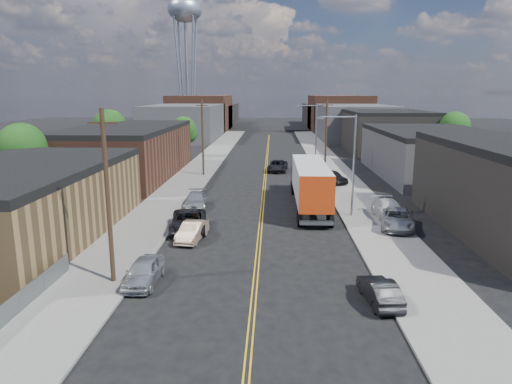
# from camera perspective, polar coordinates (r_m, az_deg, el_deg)

# --- Properties ---
(ground) EXTENTS (260.00, 260.00, 0.00)m
(ground) POSITION_cam_1_polar(r_m,az_deg,el_deg) (75.16, 1.35, 4.04)
(ground) COLOR black
(ground) RESTS_ON ground
(centerline) EXTENTS (0.32, 120.00, 0.01)m
(centerline) POSITION_cam_1_polar(r_m,az_deg,el_deg) (60.35, 1.16, 2.00)
(centerline) COLOR gold
(centerline) RESTS_ON ground
(sidewalk_left) EXTENTS (5.00, 140.00, 0.15)m
(sidewalk_left) POSITION_cam_1_polar(r_m,az_deg,el_deg) (61.23, -7.77, 2.11)
(sidewalk_left) COLOR slate
(sidewalk_left) RESTS_ON ground
(sidewalk_right) EXTENTS (5.00, 140.00, 0.15)m
(sidewalk_right) POSITION_cam_1_polar(r_m,az_deg,el_deg) (60.94, 10.13, 1.98)
(sidewalk_right) COLOR slate
(sidewalk_right) RESTS_ON ground
(warehouse_tan) EXTENTS (12.00, 22.00, 5.60)m
(warehouse_tan) POSITION_cam_1_polar(r_m,az_deg,el_deg) (38.35, -27.58, -1.14)
(warehouse_tan) COLOR olive
(warehouse_tan) RESTS_ON ground
(warehouse_brown) EXTENTS (12.00, 26.00, 6.60)m
(warehouse_brown) POSITION_cam_1_polar(r_m,az_deg,el_deg) (61.83, -15.83, 4.88)
(warehouse_brown) COLOR #4F2C1F
(warehouse_brown) RESTS_ON ground
(industrial_right_b) EXTENTS (14.00, 24.00, 6.10)m
(industrial_right_b) POSITION_cam_1_polar(r_m,az_deg,el_deg) (64.41, 21.22, 4.57)
(industrial_right_b) COLOR #3A3A3D
(industrial_right_b) RESTS_ON ground
(industrial_right_c) EXTENTS (14.00, 22.00, 7.60)m
(industrial_right_c) POSITION_cam_1_polar(r_m,az_deg,el_deg) (89.18, 15.87, 7.34)
(industrial_right_c) COLOR black
(industrial_right_c) RESTS_ON ground
(skyline_left_a) EXTENTS (16.00, 30.00, 8.00)m
(skyline_left_a) POSITION_cam_1_polar(r_m,az_deg,el_deg) (111.57, -8.84, 8.67)
(skyline_left_a) COLOR #3A3A3D
(skyline_left_a) RESTS_ON ground
(skyline_right_a) EXTENTS (16.00, 30.00, 8.00)m
(skyline_right_a) POSITION_cam_1_polar(r_m,az_deg,el_deg) (111.23, 12.09, 8.53)
(skyline_right_a) COLOR #3A3A3D
(skyline_right_a) RESTS_ON ground
(skyline_left_b) EXTENTS (16.00, 26.00, 10.00)m
(skyline_left_b) POSITION_cam_1_polar(r_m,az_deg,el_deg) (136.12, -6.86, 9.77)
(skyline_left_b) COLOR #4F2C1F
(skyline_left_b) RESTS_ON ground
(skyline_right_b) EXTENTS (16.00, 26.00, 10.00)m
(skyline_right_b) POSITION_cam_1_polar(r_m,az_deg,el_deg) (135.84, 10.30, 9.66)
(skyline_right_b) COLOR #4F2C1F
(skyline_right_b) RESTS_ON ground
(skyline_left_c) EXTENTS (16.00, 40.00, 7.00)m
(skyline_left_c) POSITION_cam_1_polar(r_m,az_deg,el_deg) (155.96, -5.71, 9.56)
(skyline_left_c) COLOR black
(skyline_left_c) RESTS_ON ground
(skyline_right_c) EXTENTS (16.00, 40.00, 7.00)m
(skyline_right_c) POSITION_cam_1_polar(r_m,az_deg,el_deg) (155.72, 9.24, 9.46)
(skyline_right_c) COLOR black
(skyline_right_c) RESTS_ON ground
(water_tower) EXTENTS (9.00, 9.00, 36.90)m
(water_tower) POSITION_cam_1_polar(r_m,az_deg,el_deg) (128.03, -8.86, 21.08)
(water_tower) COLOR gray
(water_tower) RESTS_ON ground
(streetlight_near) EXTENTS (3.39, 0.25, 9.00)m
(streetlight_near) POSITION_cam_1_polar(r_m,az_deg,el_deg) (40.31, 11.60, 4.26)
(streetlight_near) COLOR gray
(streetlight_near) RESTS_ON ground
(streetlight_far) EXTENTS (3.39, 0.25, 9.00)m
(streetlight_far) POSITION_cam_1_polar(r_m,az_deg,el_deg) (74.87, 7.25, 8.02)
(streetlight_far) COLOR gray
(streetlight_far) RESTS_ON ground
(utility_pole_left_near) EXTENTS (1.60, 0.26, 10.00)m
(utility_pole_left_near) POSITION_cam_1_polar(r_m,az_deg,el_deg) (26.64, -18.04, -0.56)
(utility_pole_left_near) COLOR black
(utility_pole_left_near) RESTS_ON ground
(utility_pole_left_far) EXTENTS (1.60, 0.26, 10.00)m
(utility_pole_left_far) POSITION_cam_1_polar(r_m,az_deg,el_deg) (60.34, -6.69, 6.84)
(utility_pole_left_far) COLOR black
(utility_pole_left_far) RESTS_ON ground
(utility_pole_right) EXTENTS (1.60, 0.26, 10.00)m
(utility_pole_right) POSITION_cam_1_polar(r_m,az_deg,el_deg) (63.05, 8.75, 7.02)
(utility_pole_right) COLOR black
(utility_pole_right) RESTS_ON ground
(tree_left_near) EXTENTS (4.85, 4.76, 7.91)m
(tree_left_near) POSITION_cam_1_polar(r_m,az_deg,el_deg) (51.19, -27.12, 4.66)
(tree_left_near) COLOR black
(tree_left_near) RESTS_ON ground
(tree_left_mid) EXTENTS (5.10, 5.04, 8.37)m
(tree_left_mid) POSITION_cam_1_polar(r_m,az_deg,el_deg) (73.90, -17.76, 7.60)
(tree_left_mid) COLOR black
(tree_left_mid) RESTS_ON ground
(tree_left_far) EXTENTS (4.35, 4.20, 6.97)m
(tree_left_far) POSITION_cam_1_polar(r_m,az_deg,el_deg) (78.06, -8.99, 7.58)
(tree_left_far) COLOR black
(tree_left_far) RESTS_ON ground
(tree_right_far) EXTENTS (4.85, 4.76, 7.91)m
(tree_right_far) POSITION_cam_1_polar(r_m,az_deg,el_deg) (80.07, 23.61, 7.26)
(tree_right_far) COLOR black
(tree_right_far) RESTS_ON ground
(semi_truck) EXTENTS (2.86, 16.69, 4.38)m
(semi_truck) POSITION_cam_1_polar(r_m,az_deg,el_deg) (44.44, 6.64, 1.46)
(semi_truck) COLOR silver
(semi_truck) RESTS_ON ground
(car_left_a) EXTENTS (1.84, 4.36, 1.47)m
(car_left_a) POSITION_cam_1_polar(r_m,az_deg,el_deg) (27.37, -13.84, -9.62)
(car_left_a) COLOR #ABAEB0
(car_left_a) RESTS_ON ground
(car_left_b) EXTENTS (2.03, 4.36, 1.38)m
(car_left_b) POSITION_cam_1_polar(r_m,az_deg,el_deg) (34.43, -7.98, -4.87)
(car_left_b) COLOR #987D63
(car_left_b) RESTS_ON ground
(car_left_c) EXTENTS (3.46, 6.20, 1.64)m
(car_left_c) POSITION_cam_1_polar(r_m,az_deg,el_deg) (36.57, -8.46, -3.66)
(car_left_c) COLOR black
(car_left_c) RESTS_ON ground
(car_left_d) EXTENTS (2.40, 4.99, 1.40)m
(car_left_d) POSITION_cam_1_polar(r_m,az_deg,el_deg) (44.14, -7.55, -1.02)
(car_left_d) COLOR #9EA1A3
(car_left_d) RESTS_ON ground
(car_right_oncoming) EXTENTS (1.81, 4.13, 1.32)m
(car_right_oncoming) POSITION_cam_1_polar(r_m,az_deg,el_deg) (25.20, 15.20, -11.85)
(car_right_oncoming) COLOR black
(car_right_oncoming) RESTS_ON ground
(car_right_lot_a) EXTENTS (3.66, 5.88, 1.52)m
(car_right_lot_a) POSITION_cam_1_polar(r_m,az_deg,el_deg) (38.31, 17.26, -3.21)
(car_right_lot_a) COLOR #949699
(car_right_lot_a) RESTS_ON sidewalk_right
(car_right_lot_b) EXTENTS (2.31, 5.45, 1.57)m
(car_right_lot_b) POSITION_cam_1_polar(r_m,az_deg,el_deg) (40.88, 16.27, -2.15)
(car_right_lot_b) COLOR silver
(car_right_lot_b) RESTS_ON sidewalk_right
(car_right_lot_c) EXTENTS (3.78, 4.87, 1.55)m
(car_right_lot_c) POSITION_cam_1_polar(r_m,az_deg,el_deg) (55.67, 9.55, 1.92)
(car_right_lot_c) COLOR black
(car_right_lot_c) RESTS_ON sidewalk_right
(car_ahead_truck) EXTENTS (3.07, 5.75, 1.54)m
(car_ahead_truck) POSITION_cam_1_polar(r_m,az_deg,el_deg) (63.98, 2.71, 3.27)
(car_ahead_truck) COLOR black
(car_ahead_truck) RESTS_ON ground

